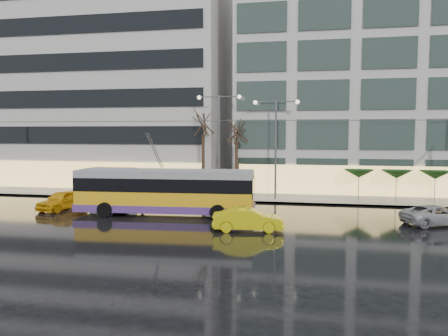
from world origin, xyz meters
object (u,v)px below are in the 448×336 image
(bus_shelter, at_px, (110,175))
(street_lamp_near, at_px, (219,132))
(taxi_a, at_px, (62,200))
(trolleybus, at_px, (165,193))

(bus_shelter, xyz_separation_m, street_lamp_near, (10.38, 0.11, 4.03))
(street_lamp_near, relative_size, taxi_a, 2.10)
(trolleybus, bearing_deg, bus_shelter, 134.86)
(trolleybus, relative_size, street_lamp_near, 1.42)
(bus_shelter, relative_size, taxi_a, 0.98)
(trolleybus, distance_m, bus_shelter, 11.49)
(street_lamp_near, height_order, taxi_a, street_lamp_near)
(bus_shelter, bearing_deg, street_lamp_near, 0.63)
(trolleybus, relative_size, taxi_a, 2.98)
(street_lamp_near, xyz_separation_m, taxi_a, (-10.75, -7.67, -5.26))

